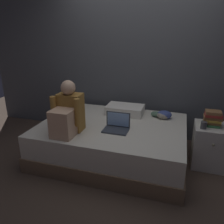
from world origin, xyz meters
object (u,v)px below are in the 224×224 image
object	(u,v)px
person_sitting	(68,114)
mug	(204,125)
pillow	(125,110)
book_stack	(213,118)
nightstand	(210,146)
laptop	(117,126)
clothes_pile	(163,115)
bed	(113,140)

from	to	relation	value
person_sitting	mug	xyz separation A→B (m)	(1.62, 0.47, -0.14)
pillow	book_stack	distance (m)	1.25
person_sitting	mug	distance (m)	1.70
nightstand	laptop	xyz separation A→B (m)	(-1.19, -0.34, 0.27)
mug	clothes_pile	size ratio (longest dim) A/B	0.29
bed	book_stack	size ratio (longest dim) A/B	8.85
pillow	mug	bearing A→B (deg)	-19.81
person_sitting	clothes_pile	distance (m)	1.40
nightstand	mug	world-z (taller)	mug
bed	pillow	size ratio (longest dim) A/B	3.57
laptop	mug	xyz separation A→B (m)	(1.06, 0.22, 0.05)
clothes_pile	pillow	bearing A→B (deg)	178.06
laptop	clothes_pile	xyz separation A→B (m)	(0.53, 0.60, -0.00)
clothes_pile	bed	bearing A→B (deg)	-145.92
laptop	pillow	size ratio (longest dim) A/B	0.57
clothes_pile	person_sitting	bearing A→B (deg)	-141.95
pillow	book_stack	world-z (taller)	book_stack
book_stack	clothes_pile	world-z (taller)	book_stack
bed	person_sitting	world-z (taller)	person_sitting
bed	laptop	size ratio (longest dim) A/B	6.25
laptop	pillow	world-z (taller)	laptop
nightstand	mug	bearing A→B (deg)	-137.31
book_stack	person_sitting	bearing A→B (deg)	-160.95
mug	clothes_pile	xyz separation A→B (m)	(-0.53, 0.38, -0.06)
nightstand	book_stack	world-z (taller)	book_stack
person_sitting	laptop	bearing A→B (deg)	24.30
nightstand	pillow	size ratio (longest dim) A/B	1.01
mug	bed	bearing A→B (deg)	-177.51
nightstand	laptop	bearing A→B (deg)	-164.11
bed	pillow	xyz separation A→B (m)	(0.06, 0.45, 0.32)
pillow	laptop	bearing A→B (deg)	-85.73
person_sitting	pillow	xyz separation A→B (m)	(0.51, 0.87, -0.19)
bed	clothes_pile	world-z (taller)	clothes_pile
laptop	clothes_pile	size ratio (longest dim) A/B	1.04
bed	person_sitting	bearing A→B (deg)	-137.02
nightstand	clothes_pile	distance (m)	0.76
book_stack	clothes_pile	xyz separation A→B (m)	(-0.64, 0.25, -0.11)
laptop	mug	bearing A→B (deg)	11.67
person_sitting	book_stack	bearing A→B (deg)	19.05
book_stack	mug	distance (m)	0.17
mug	clothes_pile	distance (m)	0.66
person_sitting	laptop	xyz separation A→B (m)	(0.56, 0.25, -0.20)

